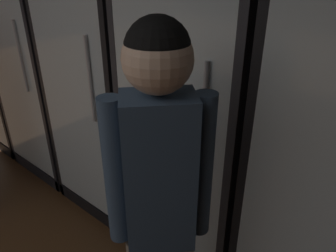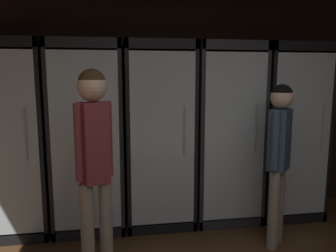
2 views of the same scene
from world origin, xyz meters
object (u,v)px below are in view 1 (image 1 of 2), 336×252
at_px(cooler_left, 53,58).
at_px(cooler_right, 208,104).
at_px(cooler_far_left, 8,44).
at_px(shopper_far, 160,193).
at_px(cooler_center, 116,76).

bearing_deg(cooler_left, cooler_right, -0.02).
bearing_deg(cooler_right, cooler_far_left, 179.98).
relative_size(cooler_right, shopper_far, 1.27).
relative_size(cooler_center, cooler_right, 1.00).
bearing_deg(cooler_far_left, shopper_far, -16.03).
height_order(cooler_center, shopper_far, cooler_center).
distance_m(cooler_left, cooler_right, 1.53).
bearing_deg(shopper_far, cooler_far_left, 163.97).
height_order(cooler_left, cooler_right, same).
height_order(cooler_right, shopper_far, cooler_right).
bearing_deg(cooler_right, shopper_far, -68.35).
xyz_separation_m(cooler_center, cooler_right, (0.76, -0.00, 0.00)).
distance_m(cooler_center, shopper_far, 1.29).
distance_m(cooler_right, shopper_far, 0.80).
xyz_separation_m(cooler_left, cooler_right, (1.53, -0.00, 0.01)).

